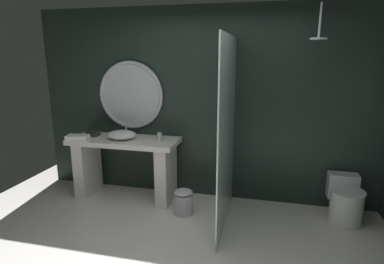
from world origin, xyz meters
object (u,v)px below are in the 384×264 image
Objects in this scene: tumbler_cup at (160,137)px; round_wall_mirror at (131,95)px; waste_bin at (183,202)px; folded_hand_towel at (78,137)px; vessel_sink at (122,135)px; tissue_box at (93,134)px; toilet at (345,201)px; rain_shower_head at (319,34)px.

round_wall_mirror is at bearing 153.18° from tumbler_cup.
folded_hand_towel is (-1.51, 0.11, 0.72)m from waste_bin.
tissue_box is at bearing 172.83° from vessel_sink.
folded_hand_towel is (-0.59, -0.48, -0.53)m from round_wall_mirror.
toilet is 2.05× the size of folded_hand_towel.
tissue_box reaches higher than waste_bin.
tissue_box is (-1.00, 0.01, -0.02)m from tumbler_cup.
waste_bin is at bearing -32.73° from round_wall_mirror.
vessel_sink is 2.52× the size of tissue_box.
folded_hand_towel is (-1.09, -0.22, -0.02)m from tumbler_cup.
round_wall_mirror is 1.66m from waste_bin.
vessel_sink is at bearing -179.66° from toilet.
round_wall_mirror is 0.92m from folded_hand_towel.
vessel_sink reaches higher than tumbler_cup.
round_wall_mirror is (0.02, 0.30, 0.50)m from vessel_sink.
tissue_box is 1.62m from waste_bin.
toilet reaches higher than waste_bin.
vessel_sink is 3.78× the size of tumbler_cup.
waste_bin is (0.41, -0.34, -0.74)m from tumbler_cup.
rain_shower_head is 2.49m from waste_bin.
round_wall_mirror is 2.53m from rain_shower_head.
tissue_box is 0.56× the size of folded_hand_towel.
tissue_box is (-0.47, 0.06, -0.03)m from vessel_sink.
waste_bin is at bearing -174.21° from rain_shower_head.
vessel_sink is 0.69× the size of toilet.
tissue_box is 0.43× the size of rain_shower_head.
waste_bin is (0.92, -0.59, -1.25)m from round_wall_mirror.
toilet is at bearing -0.71° from tissue_box.
toilet is 1.97m from waste_bin.
round_wall_mirror is (0.49, 0.24, 0.53)m from tissue_box.
rain_shower_head is (2.37, -0.44, 0.76)m from round_wall_mirror.
folded_hand_towel is at bearing -162.81° from vessel_sink.
folded_hand_towel is (-0.09, -0.23, -0.00)m from tissue_box.
tumbler_cup is at bearing 140.95° from waste_bin.
tumbler_cup is 1.00m from tissue_box.
tissue_box is at bearing 176.00° from rain_shower_head.
toilet is at bearing -0.71° from tumbler_cup.
folded_hand_towel is at bearing 175.64° from waste_bin.
vessel_sink is at bearing 176.63° from rain_shower_head.
round_wall_mirror is at bearing 85.65° from vessel_sink.
folded_hand_towel is at bearing -140.85° from round_wall_mirror.
tumbler_cup reaches higher than tissue_box.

